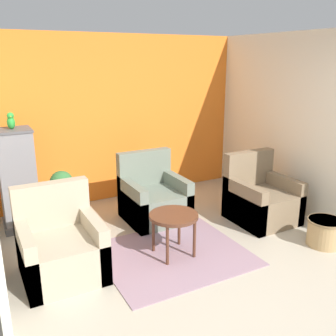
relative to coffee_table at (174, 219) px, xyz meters
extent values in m
plane|color=#B2A893|center=(0.20, -1.11, -0.45)|extent=(20.00, 20.00, 0.00)
cube|color=orange|center=(0.20, 2.16, 0.84)|extent=(4.22, 0.06, 2.59)
cube|color=silver|center=(2.28, 0.51, 0.84)|extent=(0.06, 3.24, 2.59)
cube|color=gray|center=(0.00, 0.00, -0.45)|extent=(1.66, 1.44, 0.01)
cylinder|color=#512D1E|center=(0.00, 0.00, 0.04)|extent=(0.57, 0.57, 0.04)
cylinder|color=#512D1E|center=(-0.18, -0.18, -0.22)|extent=(0.04, 0.04, 0.48)
cylinder|color=#512D1E|center=(0.18, -0.18, -0.22)|extent=(0.04, 0.04, 0.48)
cylinder|color=#512D1E|center=(-0.18, 0.18, -0.22)|extent=(0.04, 0.04, 0.48)
cylinder|color=#512D1E|center=(0.18, 0.18, -0.22)|extent=(0.04, 0.04, 0.48)
cube|color=tan|center=(-1.25, 0.17, -0.24)|extent=(0.81, 0.82, 0.44)
cube|color=tan|center=(-1.25, 0.51, 0.24)|extent=(0.81, 0.14, 0.51)
cube|color=tan|center=(-1.59, 0.17, -0.15)|extent=(0.12, 0.82, 0.61)
cube|color=tan|center=(-0.90, 0.17, -0.15)|extent=(0.12, 0.82, 0.61)
cube|color=#7A664C|center=(1.57, 0.25, -0.24)|extent=(0.81, 0.82, 0.44)
cube|color=#7A664C|center=(1.57, 0.59, 0.24)|extent=(0.81, 0.14, 0.51)
cube|color=#7A664C|center=(1.23, 0.25, -0.15)|extent=(0.12, 0.82, 0.61)
cube|color=#7A664C|center=(1.92, 0.25, -0.15)|extent=(0.12, 0.82, 0.61)
cube|color=slate|center=(0.25, 0.99, -0.24)|extent=(0.81, 0.82, 0.44)
cube|color=slate|center=(0.25, 1.33, 0.24)|extent=(0.81, 0.14, 0.51)
cube|color=slate|center=(-0.10, 0.99, -0.15)|extent=(0.12, 0.82, 0.61)
cube|color=slate|center=(0.59, 0.99, -0.15)|extent=(0.12, 0.82, 0.61)
cube|color=#555559|center=(-1.45, 1.66, -0.41)|extent=(0.49, 0.49, 0.10)
cube|color=gray|center=(-1.45, 1.66, 0.26)|extent=(0.44, 0.44, 1.23)
cube|color=#555559|center=(-1.45, 1.66, 0.89)|extent=(0.46, 0.46, 0.03)
ellipsoid|color=green|center=(-1.45, 1.66, 0.98)|extent=(0.10, 0.13, 0.16)
sphere|color=green|center=(-1.45, 1.64, 1.08)|extent=(0.09, 0.09, 0.09)
cone|color=gold|center=(-1.45, 1.60, 1.07)|extent=(0.04, 0.04, 0.04)
cone|color=green|center=(-1.45, 1.71, 0.97)|extent=(0.05, 0.10, 0.14)
cylinder|color=brown|center=(-0.90, 1.60, -0.36)|extent=(0.29, 0.29, 0.19)
cylinder|color=brown|center=(-0.90, 1.60, -0.13)|extent=(0.04, 0.04, 0.26)
sphere|color=#337038|center=(-0.90, 1.60, 0.11)|extent=(0.32, 0.32, 0.32)
sphere|color=#337038|center=(-0.98, 1.64, 0.06)|extent=(0.19, 0.19, 0.19)
sphere|color=#337038|center=(-0.81, 1.58, 0.07)|extent=(0.18, 0.18, 0.18)
cylinder|color=tan|center=(1.75, -0.67, -0.29)|extent=(0.41, 0.41, 0.34)
cylinder|color=olive|center=(1.75, -0.67, -0.13)|extent=(0.43, 0.43, 0.02)
camera|label=1|loc=(-1.92, -3.44, 1.78)|focal=40.00mm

